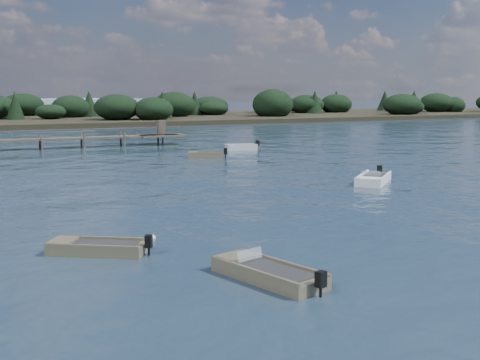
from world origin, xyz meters
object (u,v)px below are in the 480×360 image
dinghy_mid_white_b (373,181)px  dinghy_mid_grey (98,250)px  dinghy_near_olive (268,276)px  tender_far_grey_b (241,148)px  tender_far_white (206,156)px

dinghy_mid_white_b → dinghy_mid_grey: dinghy_mid_white_b is taller
dinghy_near_olive → dinghy_mid_grey: size_ratio=1.18×
tender_far_grey_b → dinghy_mid_grey: (-21.31, -33.05, -0.04)m
tender_far_white → dinghy_mid_white_b: bearing=-75.1°
tender_far_white → tender_far_grey_b: 8.12m
tender_far_grey_b → dinghy_mid_grey: 39.33m
dinghy_mid_white_b → dinghy_near_olive: (-15.70, -15.16, -0.02)m
dinghy_near_olive → tender_far_grey_b: 42.09m
tender_far_grey_b → dinghy_mid_white_b: bearing=-93.0°
tender_far_grey_b → tender_far_white: bearing=-137.7°
dinghy_mid_grey → dinghy_near_olive: bearing=-51.5°
dinghy_mid_white_b → tender_far_white: bearing=104.9°
tender_far_white → dinghy_mid_grey: (-15.30, -27.59, -0.03)m
dinghy_mid_white_b → dinghy_near_olive: bearing=-136.0°
dinghy_mid_white_b → tender_far_grey_b: 23.40m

